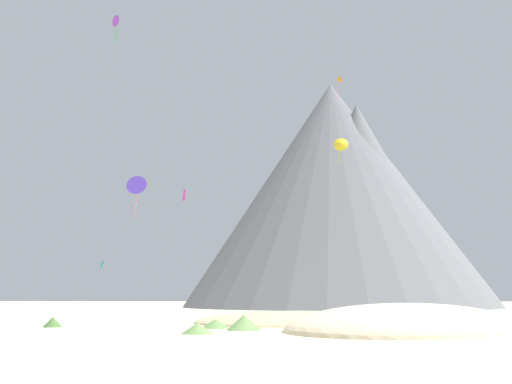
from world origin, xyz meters
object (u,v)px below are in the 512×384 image
kite_indigo_mid (137,186)px  bush_low_patch (244,322)px  bush_far_right (53,322)px  bush_ridge_crest (198,328)px  kite_orange_high (339,83)px  kite_violet_high (117,21)px  bush_far_left (314,321)px  kite_yellow_mid (341,144)px  kite_teal_low (102,264)px  kite_magenta_mid (184,195)px  rock_massif (345,200)px  bush_scatter_east (215,324)px

kite_indigo_mid → bush_low_patch: bearing=119.9°
bush_low_patch → bush_far_right: size_ratio=1.68×
bush_low_patch → bush_ridge_crest: bush_low_patch is taller
bush_far_right → kite_orange_high: kite_orange_high is taller
bush_far_right → kite_orange_high: size_ratio=0.40×
bush_ridge_crest → kite_violet_high: size_ratio=0.57×
kite_violet_high → kite_indigo_mid: bearing=-116.9°
bush_far_left → kite_yellow_mid: size_ratio=0.78×
kite_teal_low → kite_magenta_mid: (11.23, 0.55, 9.80)m
kite_indigo_mid → bush_ridge_crest: bearing=111.9°
bush_far_right → bush_ridge_crest: size_ratio=0.69×
bush_far_left → rock_massif: bearing=81.6°
kite_yellow_mid → bush_far_right: bearing=-131.0°
bush_far_right → kite_magenta_mid: kite_magenta_mid is taller
kite_teal_low → kite_yellow_mid: bearing=75.2°
bush_far_left → rock_massif: rock_massif is taller
bush_low_patch → bush_ridge_crest: 4.44m
kite_yellow_mid → kite_indigo_mid: 25.21m
bush_scatter_east → kite_teal_low: (-20.63, 32.85, 6.39)m
rock_massif → kite_indigo_mid: size_ratio=15.43×
bush_far_right → kite_teal_low: bearing=104.0°
bush_scatter_east → kite_violet_high: size_ratio=0.59×
kite_magenta_mid → kite_violet_high: bearing=167.3°
bush_ridge_crest → rock_massif: (18.47, 81.38, 22.90)m
bush_far_right → bush_ridge_crest: bearing=-27.4°
kite_teal_low → kite_indigo_mid: size_ratio=0.19×
kite_magenta_mid → kite_orange_high: 29.43m
bush_scatter_east → bush_far_left: (7.38, 2.38, 0.11)m
rock_massif → kite_magenta_mid: rock_massif is taller
bush_ridge_crest → kite_magenta_mid: kite_magenta_mid is taller
kite_teal_low → kite_indigo_mid: 16.42m
bush_far_right → bush_scatter_east: bearing=-2.5°
bush_far_left → bush_ridge_crest: 11.24m
kite_magenta_mid → kite_indigo_mid: bearing=176.9°
bush_scatter_east → bush_far_right: bearing=177.5°
bush_scatter_east → kite_yellow_mid: size_ratio=0.62×
bush_far_right → kite_violet_high: (-3.27, 19.19, 35.88)m
bush_ridge_crest → kite_yellow_mid: 36.39m
bush_far_right → kite_teal_low: size_ratio=1.44×
bush_scatter_east → kite_magenta_mid: size_ratio=1.36×
bush_low_patch → kite_orange_high: 53.23m
bush_far_left → bush_low_patch: bearing=-137.8°
bush_ridge_crest → kite_violet_high: (-15.52, 25.54, 35.93)m
bush_low_patch → kite_magenta_mid: 40.75m
bush_scatter_east → kite_magenta_mid: bearing=105.7°
bush_scatter_east → bush_low_patch: 3.20m
bush_low_patch → bush_far_left: bush_low_patch is taller
bush_ridge_crest → kite_yellow_mid: bearing=66.2°
kite_violet_high → kite_yellow_mid: bearing=-139.8°
bush_far_right → kite_yellow_mid: size_ratio=0.42×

